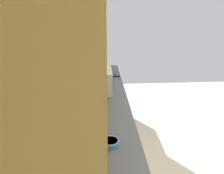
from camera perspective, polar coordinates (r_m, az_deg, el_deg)
wall_back at (r=2.00m, az=-13.74°, el=3.84°), size 4.38×0.12×2.82m
upper_cabinets at (r=1.50m, az=-9.33°, el=15.36°), size 2.37×0.31×0.71m
oven_range at (r=3.85m, az=-2.89°, el=-2.13°), size 0.64×0.66×1.07m
microwave at (r=2.88m, az=-3.43°, el=1.85°), size 0.49×0.35×0.29m
bowl at (r=1.87m, az=-0.38°, el=-13.95°), size 0.15×0.15×0.04m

